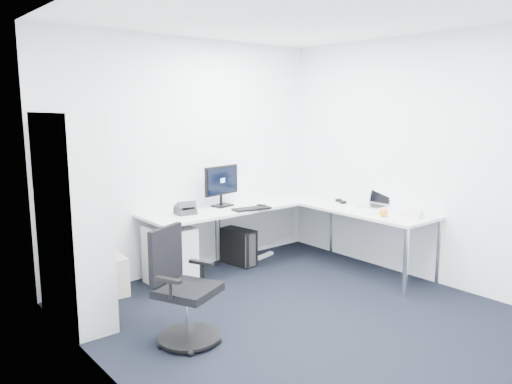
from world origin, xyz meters
TOP-DOWN VIEW (x-y plane):
  - ground at (0.00, 0.00)m, footprint 4.20×4.20m
  - ceiling at (0.00, 0.00)m, footprint 4.20×4.20m
  - wall_back at (0.00, 2.10)m, footprint 3.60×0.02m
  - wall_left at (-1.80, 0.00)m, footprint 0.02×4.20m
  - wall_right at (1.80, 0.00)m, footprint 0.02×4.20m
  - l_desk at (0.55, 1.40)m, footprint 2.60×1.45m
  - drawer_pedestal at (-0.49, 1.75)m, footprint 0.42×0.52m
  - bookshelf at (-1.62, 1.45)m, footprint 0.37×0.94m
  - task_chair at (-1.07, 0.45)m, footprint 0.71×0.71m
  - black_pc_tower at (0.51, 1.82)m, footprint 0.27×0.48m
  - beige_pc_tower at (-1.08, 1.90)m, footprint 0.23×0.44m
  - power_strip at (0.94, 1.83)m, footprint 0.32×0.13m
  - monitor at (0.28, 1.83)m, footprint 0.54×0.25m
  - black_keyboard at (0.43, 1.47)m, footprint 0.47×0.23m
  - mouse at (0.60, 1.50)m, footprint 0.07×0.10m
  - desk_phone at (-0.29, 1.75)m, footprint 0.23×0.23m
  - laptop at (1.62, 0.69)m, footprint 0.32×0.31m
  - white_keyboard at (1.24, 0.82)m, footprint 0.17×0.39m
  - headphones at (1.55, 1.10)m, footprint 0.19×0.23m
  - orange_fruit at (1.29, 0.27)m, footprint 0.09×0.09m
  - tissue_box at (1.52, 0.07)m, footprint 0.14×0.23m

SIDE VIEW (x-z plane):
  - ground at x=0.00m, z-range 0.00..0.00m
  - power_strip at x=0.94m, z-range 0.00..0.04m
  - beige_pc_tower at x=-1.08m, z-range 0.00..0.40m
  - black_pc_tower at x=0.51m, z-range 0.00..0.44m
  - drawer_pedestal at x=-0.49m, z-range 0.00..0.64m
  - l_desk at x=0.55m, z-range 0.00..0.76m
  - task_chair at x=-1.07m, z-range 0.00..0.96m
  - white_keyboard at x=1.24m, z-range 0.76..0.77m
  - black_keyboard at x=0.43m, z-range 0.76..0.78m
  - mouse at x=0.60m, z-range 0.76..0.79m
  - headphones at x=1.55m, z-range 0.76..0.81m
  - tissue_box at x=1.52m, z-range 0.76..0.83m
  - orange_fruit at x=1.29m, z-range 0.76..0.85m
  - desk_phone at x=-0.29m, z-range 0.76..0.90m
  - laptop at x=1.62m, z-range 0.76..0.97m
  - bookshelf at x=-1.62m, z-range 0.00..1.88m
  - monitor at x=0.28m, z-range 0.76..1.26m
  - wall_back at x=0.00m, z-range 0.00..2.70m
  - wall_left at x=-1.80m, z-range 0.00..2.70m
  - wall_right at x=1.80m, z-range 0.00..2.70m
  - ceiling at x=0.00m, z-range 2.70..2.70m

